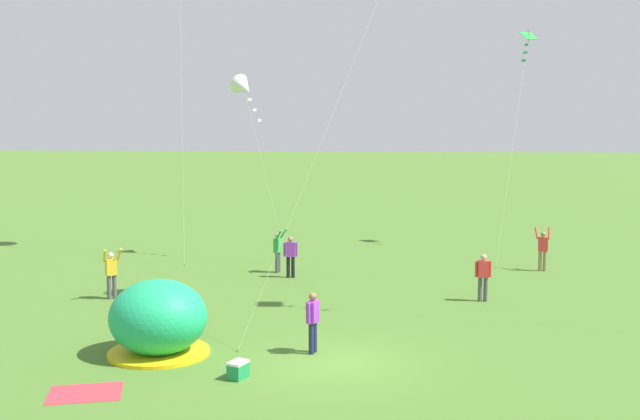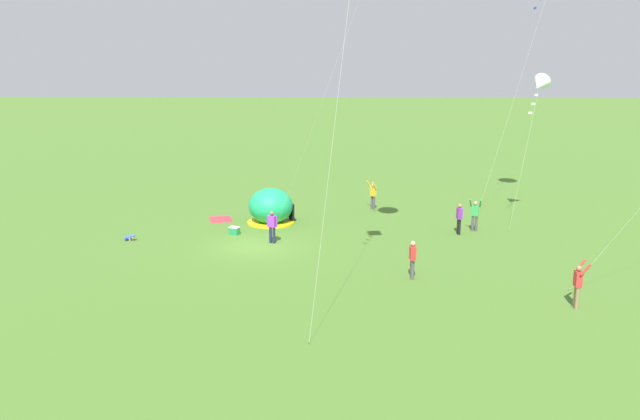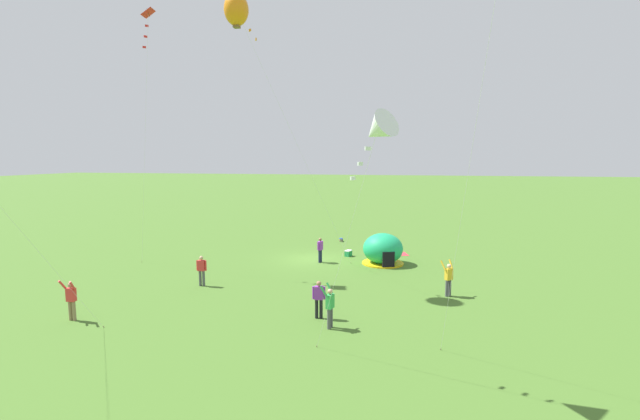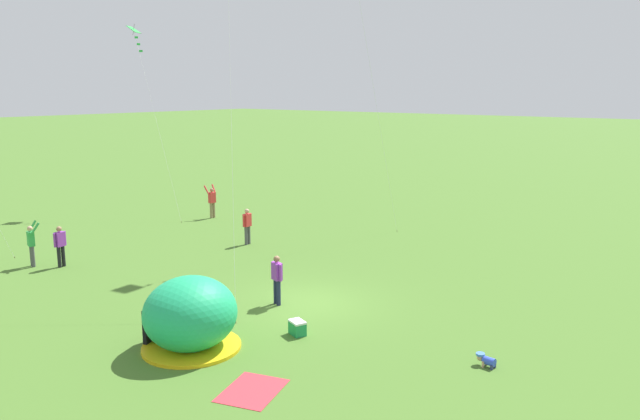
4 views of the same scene
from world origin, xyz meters
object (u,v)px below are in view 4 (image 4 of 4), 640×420
Objects in this scene: person_with_toddler at (60,244)px; person_far_back at (212,201)px; toddler_crawling at (486,360)px; person_strolling at (247,224)px; person_arms_raised at (31,243)px; popup_tent at (190,315)px; person_watching_sky at (277,277)px; cooler_box at (297,328)px; kite_green at (136,37)px.

person_with_toddler is 10.97m from person_far_back.
toddler_crawling is 0.29× the size of person_far_back.
person_far_back is at bearing 61.22° from person_strolling.
popup_tent is at bearing -97.71° from person_arms_raised.
person_arms_raised is at bearing 97.30° from toddler_crawling.
person_far_back is at bearing 55.33° from person_watching_sky.
popup_tent is 1.49× the size of person_arms_raised.
person_strolling is 1.00× the size of person_watching_sky.
popup_tent is 11.74m from person_arms_raised.
person_with_toddler is (2.26, 10.63, -0.03)m from popup_tent.
person_arms_raised is (-0.68, 1.01, 0.03)m from person_with_toddler.
popup_tent reaches higher than toddler_crawling.
cooler_box is at bearing -88.39° from person_with_toddler.
person_strolling reaches higher than toddler_crawling.
person_watching_sky is (1.65, 2.26, 0.74)m from cooler_box.
person_strolling reaches higher than cooler_box.
person_with_toddler is (-1.73, 17.77, 0.79)m from toddler_crawling.
person_arms_raised is (-2.41, 18.79, 0.82)m from toddler_crawling.
toddler_crawling is 15.43m from person_strolling.
toddler_crawling is at bearing -84.45° from person_with_toddler.
person_far_back is at bearing 7.16° from person_arms_raised.
kite_green reaches higher than person_arms_raised.
person_with_toddler is at bearing 78.01° from popup_tent.
person_with_toddler is 8.22m from person_strolling.
toddler_crawling is at bearing -113.94° from person_far_back.
popup_tent is 10.86m from person_with_toddler.
person_far_back is 11.30m from kite_green.
person_with_toddler and person_strolling have the same top height.
cooler_box is at bearing -34.19° from popup_tent.
person_arms_raised is (-1.03, 13.41, 0.78)m from cooler_box.
cooler_box is at bearing -126.16° from person_watching_sky.
kite_green is at bearing 64.98° from person_watching_sky.
person_arms_raised is (-2.68, 11.15, 0.03)m from person_watching_sky.
person_watching_sky is at bearing -76.48° from person_arms_raised.
person_with_toddler is 0.91× the size of person_far_back.
person_far_back is at bearing 12.85° from person_with_toddler.
person_with_toddler is at bearing 155.03° from person_strolling.
popup_tent is at bearing -101.99° from person_with_toddler.
cooler_box is at bearing -116.32° from kite_green.
person_watching_sky is 0.15× the size of kite_green.
popup_tent is 3.24m from cooler_box.
person_far_back is (12.96, 13.07, 0.00)m from popup_tent.
cooler_box is 0.33× the size of person_arms_raised.
person_arms_raised is at bearing -172.84° from person_far_back.
popup_tent is at bearing 119.13° from toddler_crawling.
kite_green is at bearing 39.15° from person_with_toddler.
popup_tent is at bearing -173.46° from person_watching_sky.
popup_tent reaches higher than person_watching_sky.
kite_green is (13.11, 19.46, 9.31)m from popup_tent.
person_strolling is (9.71, 7.15, -0.03)m from popup_tent.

